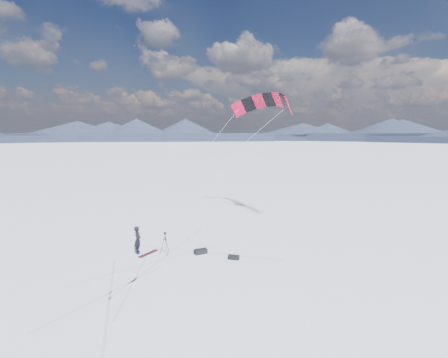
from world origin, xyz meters
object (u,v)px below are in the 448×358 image
snowkiter (138,253)px  gear_bag_a (201,251)px  tripod (165,240)px  snowboard (148,254)px  gear_bag_b (234,257)px

snowkiter → gear_bag_a: snowkiter is taller
tripod → snowkiter: bearing=114.0°
tripod → gear_bag_a: 2.58m
snowboard → tripod: (1.02, -0.68, 0.99)m
tripod → gear_bag_b: bearing=-70.2°
snowboard → tripod: bearing=-63.2°
gear_bag_a → gear_bag_b: bearing=-49.0°
gear_bag_a → gear_bag_b: gear_bag_a is taller
snowboard → gear_bag_a: (3.22, -1.72, 0.15)m
snowkiter → gear_bag_a: 4.38m
snowkiter → snowboard: snowkiter is taller
gear_bag_a → snowboard: bearing=155.5°
gear_bag_b → snowkiter: bearing=-173.1°
snowkiter → gear_bag_a: bearing=-101.7°
snowboard → tripod: size_ratio=1.06×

